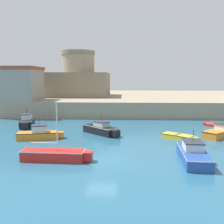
{
  "coord_description": "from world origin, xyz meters",
  "views": [
    {
      "loc": [
        1.78,
        -20.01,
        6.43
      ],
      "look_at": [
        0.12,
        14.01,
        2.0
      ],
      "focal_mm": 42.0,
      "sensor_mm": 36.0,
      "label": 1
    }
  ],
  "objects_px": {
    "motorboat_orange_2": "(223,131)",
    "motorboat_black_8": "(101,129)",
    "harbor_shed_far_end": "(20,83)",
    "dinghy_yellow_0": "(179,137)",
    "fortress": "(79,81)",
    "motorboat_black_6": "(27,122)",
    "motorboat_blue_1": "(193,153)",
    "dinghy_red_3": "(220,125)",
    "motorboat_orange_4": "(39,134)",
    "sailboat_red_5": "(55,155)"
  },
  "relations": [
    {
      "from": "motorboat_blue_1",
      "to": "motorboat_orange_2",
      "type": "xyz_separation_m",
      "value": [
        5.63,
        8.95,
        -0.03
      ]
    },
    {
      "from": "motorboat_black_6",
      "to": "harbor_shed_far_end",
      "type": "xyz_separation_m",
      "value": [
        -4.78,
        10.11,
        4.87
      ]
    },
    {
      "from": "dinghy_yellow_0",
      "to": "motorboat_orange_4",
      "type": "bearing_deg",
      "value": -177.53
    },
    {
      "from": "motorboat_orange_4",
      "to": "sailboat_red_5",
      "type": "bearing_deg",
      "value": -63.08
    },
    {
      "from": "dinghy_yellow_0",
      "to": "fortress",
      "type": "relative_size",
      "value": 0.29
    },
    {
      "from": "motorboat_black_8",
      "to": "fortress",
      "type": "bearing_deg",
      "value": 105.25
    },
    {
      "from": "dinghy_yellow_0",
      "to": "motorboat_orange_2",
      "type": "distance_m",
      "value": 5.57
    },
    {
      "from": "motorboat_blue_1",
      "to": "harbor_shed_far_end",
      "type": "distance_m",
      "value": 33.49
    },
    {
      "from": "motorboat_blue_1",
      "to": "dinghy_red_3",
      "type": "xyz_separation_m",
      "value": [
        7.26,
        14.36,
        -0.34
      ]
    },
    {
      "from": "motorboat_blue_1",
      "to": "harbor_shed_far_end",
      "type": "relative_size",
      "value": 0.89
    },
    {
      "from": "dinghy_yellow_0",
      "to": "harbor_shed_far_end",
      "type": "bearing_deg",
      "value": 144.95
    },
    {
      "from": "motorboat_black_6",
      "to": "motorboat_black_8",
      "type": "distance_m",
      "value": 11.13
    },
    {
      "from": "motorboat_orange_2",
      "to": "motorboat_black_6",
      "type": "bearing_deg",
      "value": 169.12
    },
    {
      "from": "motorboat_orange_4",
      "to": "harbor_shed_far_end",
      "type": "distance_m",
      "value": 19.87
    },
    {
      "from": "sailboat_red_5",
      "to": "dinghy_red_3",
      "type": "bearing_deg",
      "value": 39.65
    },
    {
      "from": "motorboat_orange_4",
      "to": "fortress",
      "type": "distance_m",
      "value": 29.18
    },
    {
      "from": "dinghy_red_3",
      "to": "sailboat_red_5",
      "type": "distance_m",
      "value": 23.46
    },
    {
      "from": "motorboat_black_6",
      "to": "sailboat_red_5",
      "type": "bearing_deg",
      "value": -61.88
    },
    {
      "from": "motorboat_blue_1",
      "to": "motorboat_orange_2",
      "type": "bearing_deg",
      "value": 57.82
    },
    {
      "from": "dinghy_red_3",
      "to": "fortress",
      "type": "relative_size",
      "value": 0.3
    },
    {
      "from": "dinghy_red_3",
      "to": "motorboat_blue_1",
      "type": "bearing_deg",
      "value": -116.82
    },
    {
      "from": "motorboat_black_6",
      "to": "dinghy_yellow_0",
      "type": "bearing_deg",
      "value": -18.82
    },
    {
      "from": "sailboat_red_5",
      "to": "harbor_shed_far_end",
      "type": "xyz_separation_m",
      "value": [
        -12.35,
        24.29,
        5.05
      ]
    },
    {
      "from": "dinghy_red_3",
      "to": "harbor_shed_far_end",
      "type": "relative_size",
      "value": 0.52
    },
    {
      "from": "dinghy_yellow_0",
      "to": "fortress",
      "type": "bearing_deg",
      "value": 118.97
    },
    {
      "from": "dinghy_yellow_0",
      "to": "motorboat_black_6",
      "type": "height_order",
      "value": "motorboat_black_6"
    },
    {
      "from": "motorboat_orange_2",
      "to": "harbor_shed_far_end",
      "type": "height_order",
      "value": "harbor_shed_far_end"
    },
    {
      "from": "dinghy_red_3",
      "to": "motorboat_orange_4",
      "type": "bearing_deg",
      "value": -160.18
    },
    {
      "from": "sailboat_red_5",
      "to": "fortress",
      "type": "relative_size",
      "value": 0.44
    },
    {
      "from": "dinghy_yellow_0",
      "to": "motorboat_orange_2",
      "type": "relative_size",
      "value": 0.66
    },
    {
      "from": "dinghy_red_3",
      "to": "sailboat_red_5",
      "type": "relative_size",
      "value": 0.67
    },
    {
      "from": "dinghy_yellow_0",
      "to": "sailboat_red_5",
      "type": "relative_size",
      "value": 0.66
    },
    {
      "from": "motorboat_blue_1",
      "to": "dinghy_red_3",
      "type": "relative_size",
      "value": 1.71
    },
    {
      "from": "harbor_shed_far_end",
      "to": "motorboat_blue_1",
      "type": "bearing_deg",
      "value": -45.64
    },
    {
      "from": "motorboat_blue_1",
      "to": "sailboat_red_5",
      "type": "distance_m",
      "value": 10.82
    },
    {
      "from": "harbor_shed_far_end",
      "to": "dinghy_yellow_0",
      "type": "bearing_deg",
      "value": -35.05
    },
    {
      "from": "fortress",
      "to": "motorboat_orange_2",
      "type": "bearing_deg",
      "value": -51.63
    },
    {
      "from": "dinghy_red_3",
      "to": "fortress",
      "type": "height_order",
      "value": "fortress"
    },
    {
      "from": "dinghy_red_3",
      "to": "harbor_shed_far_end",
      "type": "height_order",
      "value": "harbor_shed_far_end"
    },
    {
      "from": "motorboat_orange_2",
      "to": "sailboat_red_5",
      "type": "height_order",
      "value": "sailboat_red_5"
    },
    {
      "from": "motorboat_orange_4",
      "to": "motorboat_black_6",
      "type": "height_order",
      "value": "motorboat_black_6"
    },
    {
      "from": "motorboat_blue_1",
      "to": "motorboat_orange_4",
      "type": "relative_size",
      "value": 1.29
    },
    {
      "from": "motorboat_orange_2",
      "to": "motorboat_black_8",
      "type": "height_order",
      "value": "motorboat_black_8"
    },
    {
      "from": "dinghy_yellow_0",
      "to": "motorboat_blue_1",
      "type": "height_order",
      "value": "motorboat_blue_1"
    },
    {
      "from": "dinghy_yellow_0",
      "to": "motorboat_blue_1",
      "type": "xyz_separation_m",
      "value": [
        -0.37,
        -7.18,
        0.29
      ]
    },
    {
      "from": "motorboat_blue_1",
      "to": "fortress",
      "type": "height_order",
      "value": "fortress"
    },
    {
      "from": "harbor_shed_far_end",
      "to": "fortress",
      "type": "bearing_deg",
      "value": 55.26
    },
    {
      "from": "motorboat_black_8",
      "to": "motorboat_black_6",
      "type": "bearing_deg",
      "value": 157.53
    },
    {
      "from": "sailboat_red_5",
      "to": "motorboat_black_8",
      "type": "height_order",
      "value": "sailboat_red_5"
    },
    {
      "from": "motorboat_black_8",
      "to": "harbor_shed_far_end",
      "type": "relative_size",
      "value": 0.63
    }
  ]
}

